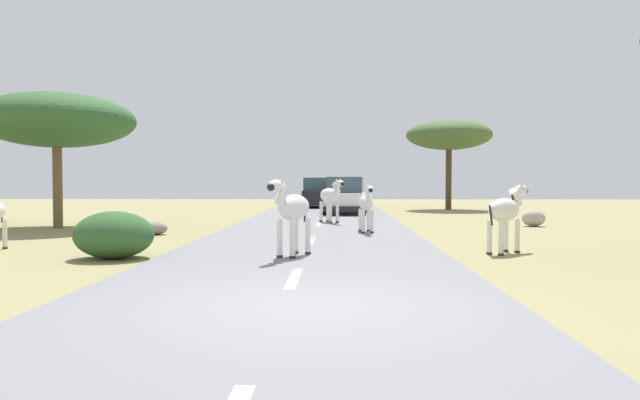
# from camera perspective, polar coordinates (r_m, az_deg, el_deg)

# --- Properties ---
(ground_plane) EXTENTS (90.00, 90.00, 0.00)m
(ground_plane) POSITION_cam_1_polar(r_m,az_deg,el_deg) (7.65, -1.33, -10.25)
(ground_plane) COLOR #8E8456
(road) EXTENTS (6.00, 64.00, 0.05)m
(road) POSITION_cam_1_polar(r_m,az_deg,el_deg) (7.66, -3.59, -10.04)
(road) COLOR slate
(road) RESTS_ON ground_plane
(lane_markings) EXTENTS (0.16, 56.00, 0.01)m
(lane_markings) POSITION_cam_1_polar(r_m,az_deg,el_deg) (6.68, -4.40, -11.55)
(lane_markings) COLOR silver
(lane_markings) RESTS_ON road
(zebra_0) EXTENTS (0.91, 1.66, 1.65)m
(zebra_0) POSITION_cam_1_polar(r_m,az_deg,el_deg) (12.31, -2.67, -0.83)
(zebra_0) COLOR silver
(zebra_0) RESTS_ON road
(zebra_2) EXTENTS (1.09, 1.61, 1.66)m
(zebra_2) POSITION_cam_1_polar(r_m,az_deg,el_deg) (22.35, 0.99, 0.38)
(zebra_2) COLOR silver
(zebra_2) RESTS_ON road
(zebra_3) EXTENTS (0.51, 1.56, 1.47)m
(zebra_3) POSITION_cam_1_polar(r_m,az_deg,el_deg) (18.13, 4.42, -0.31)
(zebra_3) COLOR silver
(zebra_3) RESTS_ON road
(zebra_4) EXTENTS (1.32, 1.35, 1.58)m
(zebra_4) POSITION_cam_1_polar(r_m,az_deg,el_deg) (13.86, 17.21, -0.98)
(zebra_4) COLOR silver
(zebra_4) RESTS_ON ground_plane
(car_0) EXTENTS (2.17, 4.41, 1.74)m
(car_0) POSITION_cam_1_polar(r_m,az_deg,el_deg) (35.51, -0.25, 0.61)
(car_0) COLOR black
(car_0) RESTS_ON road
(car_1) EXTENTS (2.25, 4.45, 1.74)m
(car_1) POSITION_cam_1_polar(r_m,az_deg,el_deg) (28.65, 2.43, 0.32)
(car_1) COLOR white
(car_1) RESTS_ON road
(tree_1) EXTENTS (4.73, 4.73, 4.98)m
(tree_1) POSITION_cam_1_polar(r_m,az_deg,el_deg) (34.31, 12.12, 6.01)
(tree_1) COLOR #4C3823
(tree_1) RESTS_ON ground_plane
(tree_2) EXTENTS (5.20, 5.20, 4.55)m
(tree_2) POSITION_cam_1_polar(r_m,az_deg,el_deg) (22.31, -23.69, 6.89)
(tree_2) COLOR brown
(tree_2) RESTS_ON ground_plane
(bush_1) EXTENTS (1.63, 1.47, 0.98)m
(bush_1) POSITION_cam_1_polar(r_m,az_deg,el_deg) (13.08, -18.95, -3.15)
(bush_1) COLOR #2D5628
(bush_1) RESTS_ON ground_plane
(rock_0) EXTENTS (0.82, 0.64, 0.59)m
(rock_0) POSITION_cam_1_polar(r_m,az_deg,el_deg) (22.40, 19.58, -1.63)
(rock_0) COLOR #A89E8C
(rock_0) RESTS_ON ground_plane
(rock_1) EXTENTS (0.70, 0.59, 0.38)m
(rock_1) POSITION_cam_1_polar(r_m,az_deg,el_deg) (18.50, -15.31, -2.61)
(rock_1) COLOR gray
(rock_1) RESTS_ON ground_plane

